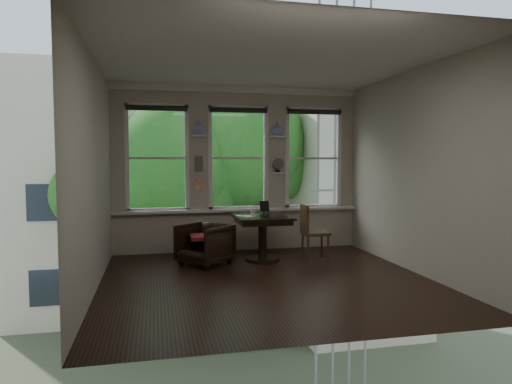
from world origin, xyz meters
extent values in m
plane|color=black|center=(0.00, 0.00, 0.00)|extent=(4.50, 4.50, 0.00)
plane|color=silver|center=(0.00, 0.00, 3.00)|extent=(4.50, 4.50, 0.00)
plane|color=#BBAE9F|center=(0.00, 2.25, 1.50)|extent=(4.50, 0.00, 4.50)
plane|color=#BBAE9F|center=(0.00, -2.25, 1.50)|extent=(4.50, 0.00, 4.50)
plane|color=#BBAE9F|center=(-2.25, 0.00, 1.50)|extent=(0.00, 4.50, 4.50)
plane|color=#BBAE9F|center=(2.25, 0.00, 1.50)|extent=(0.00, 4.50, 4.50)
cube|color=white|center=(-0.72, 2.15, 2.10)|extent=(0.26, 0.16, 0.03)
cube|color=white|center=(0.72, 2.15, 2.10)|extent=(0.26, 0.16, 0.03)
cube|color=#59544F|center=(-0.72, 2.18, 1.60)|extent=(0.14, 0.06, 0.28)
imported|color=white|center=(-0.72, 2.15, 2.24)|extent=(0.24, 0.24, 0.25)
imported|color=white|center=(0.72, 2.15, 2.24)|extent=(0.24, 0.24, 0.25)
imported|color=black|center=(-0.74, 1.14, 0.33)|extent=(1.01, 1.01, 0.66)
cube|color=maroon|center=(-0.74, 1.14, 0.45)|extent=(0.45, 0.45, 0.06)
imported|color=black|center=(0.46, 1.05, 0.76)|extent=(0.34, 0.24, 0.02)
imported|color=white|center=(0.05, 1.19, 0.79)|extent=(0.11, 0.11, 0.09)
imported|color=white|center=(0.21, 1.05, 0.80)|extent=(0.16, 0.16, 0.10)
cube|color=black|center=(0.32, 1.50, 0.86)|extent=(0.16, 0.08, 0.22)
cube|color=silver|center=(-0.04, 1.22, 0.75)|extent=(0.31, 0.36, 0.00)
camera|label=1|loc=(-1.50, -6.03, 1.66)|focal=32.00mm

